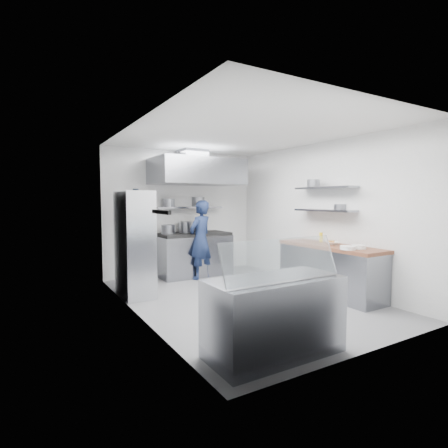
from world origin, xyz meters
TOP-DOWN VIEW (x-y plane):
  - floor at (0.00, 0.00)m, footprint 5.00×5.00m
  - ceiling at (0.00, 0.00)m, footprint 5.00×5.00m
  - wall_back at (0.00, 2.50)m, footprint 3.60×2.80m
  - wall_front at (0.00, -2.50)m, footprint 3.60×2.80m
  - wall_left at (-1.80, 0.00)m, footprint 2.80×5.00m
  - wall_right at (1.80, 0.00)m, footprint 2.80×5.00m
  - gas_range at (0.10, 2.10)m, footprint 1.60×0.80m
  - cooktop at (0.10, 2.10)m, footprint 1.57×0.78m
  - stock_pot_left at (-0.50, 2.13)m, footprint 0.30×0.30m
  - stock_pot_mid at (-0.00, 2.28)m, footprint 0.34×0.34m
  - stock_pot_right at (0.43, 2.39)m, footprint 0.28×0.28m
  - over_range_shelf at (0.10, 2.34)m, footprint 1.60×0.30m
  - shelf_pot_a at (-0.38, 2.37)m, footprint 0.27×0.27m
  - shelf_pot_b at (0.40, 2.48)m, footprint 0.31×0.31m
  - extractor_hood at (0.10, 1.93)m, footprint 1.90×1.15m
  - hood_duct at (0.10, 2.15)m, footprint 0.55×0.55m
  - red_firebox at (-1.25, 2.44)m, footprint 0.22×0.10m
  - chef at (0.07, 1.71)m, footprint 0.73×0.62m
  - wire_rack at (-1.53, 1.10)m, footprint 0.50×0.90m
  - rack_bin_a at (-1.53, 1.11)m, footprint 0.15×0.18m
  - rack_bin_b at (-1.53, 1.46)m, footprint 0.14×0.19m
  - rack_jar at (-1.48, 1.15)m, footprint 0.11×0.11m
  - knife_strip at (-1.78, -0.90)m, footprint 0.04×0.55m
  - prep_counter_base at (1.48, -0.60)m, footprint 0.62×2.00m
  - prep_counter_top at (1.48, -0.60)m, footprint 0.65×2.04m
  - plate_stack_a at (1.26, -1.17)m, footprint 0.25×0.25m
  - plate_stack_b at (1.50, -1.19)m, footprint 0.22×0.22m
  - copper_pan at (1.59, -0.51)m, footprint 0.16×0.16m
  - squeeze_bottle at (1.64, -0.22)m, footprint 0.07×0.07m
  - mixing_bowl at (1.51, -0.63)m, footprint 0.27×0.27m
  - wall_shelf_lower at (1.64, -0.30)m, footprint 0.30×1.30m
  - wall_shelf_upper at (1.64, -0.30)m, footprint 0.30×1.30m
  - shelf_pot_c at (1.76, -0.56)m, footprint 0.22×0.22m
  - shelf_pot_d at (1.57, -0.08)m, footprint 0.23×0.23m
  - display_case at (-0.90, -2.00)m, footprint 1.50×0.70m
  - display_glass at (-0.90, -2.12)m, footprint 1.47×0.19m

SIDE VIEW (x-z plane):
  - floor at x=0.00m, z-range 0.00..0.00m
  - prep_counter_base at x=1.48m, z-range 0.00..0.84m
  - display_case at x=-0.90m, z-range 0.00..0.85m
  - gas_range at x=0.10m, z-range 0.00..0.90m
  - rack_bin_a at x=-1.53m, z-range 0.72..0.88m
  - chef at x=0.07m, z-range 0.00..1.69m
  - prep_counter_top at x=1.48m, z-range 0.84..0.90m
  - wire_rack at x=-1.53m, z-range 0.00..1.85m
  - mixing_bowl at x=1.51m, z-range 0.90..0.95m
  - cooktop at x=0.10m, z-range 0.90..0.96m
  - plate_stack_a at x=1.26m, z-range 0.90..0.96m
  - plate_stack_b at x=1.50m, z-range 0.90..0.96m
  - copper_pan at x=1.59m, z-range 0.90..0.96m
  - squeeze_bottle at x=1.64m, z-range 0.90..1.08m
  - stock_pot_right at x=0.43m, z-range 0.96..1.12m
  - stock_pot_left at x=-0.50m, z-range 0.96..1.16m
  - display_glass at x=-0.90m, z-range 0.86..1.28m
  - stock_pot_mid at x=0.00m, z-range 0.96..1.20m
  - rack_bin_b at x=-1.53m, z-range 1.22..1.38m
  - wall_back at x=0.00m, z-range 1.39..1.41m
  - wall_front at x=0.00m, z-range 1.39..1.41m
  - wall_left at x=-1.80m, z-range 1.39..1.41m
  - wall_right at x=1.80m, z-range 1.39..1.41m
  - red_firebox at x=-1.25m, z-range 1.29..1.55m
  - wall_shelf_lower at x=1.64m, z-range 1.48..1.52m
  - over_range_shelf at x=0.10m, z-range 1.50..1.54m
  - knife_strip at x=-1.78m, z-range 1.53..1.57m
  - shelf_pot_c at x=1.76m, z-range 1.52..1.62m
  - shelf_pot_a at x=-0.38m, z-range 1.54..1.72m
  - shelf_pot_b at x=0.40m, z-range 1.54..1.76m
  - rack_jar at x=-1.48m, z-range 1.71..1.89m
  - wall_shelf_upper at x=1.64m, z-range 1.90..1.94m
  - shelf_pot_d at x=1.57m, z-range 1.94..2.08m
  - extractor_hood at x=0.10m, z-range 2.02..2.57m
  - hood_duct at x=0.10m, z-range 2.56..2.80m
  - ceiling at x=0.00m, z-range 2.80..2.80m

